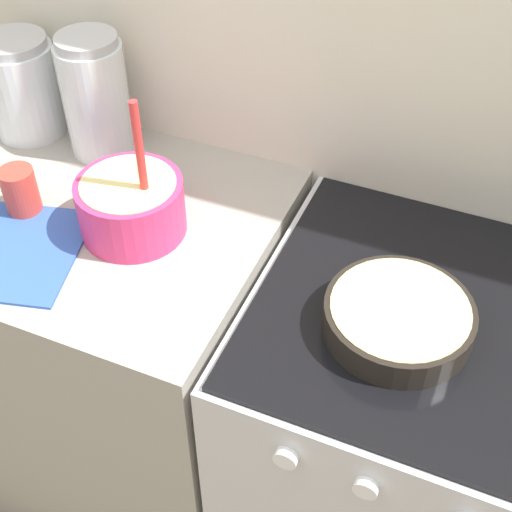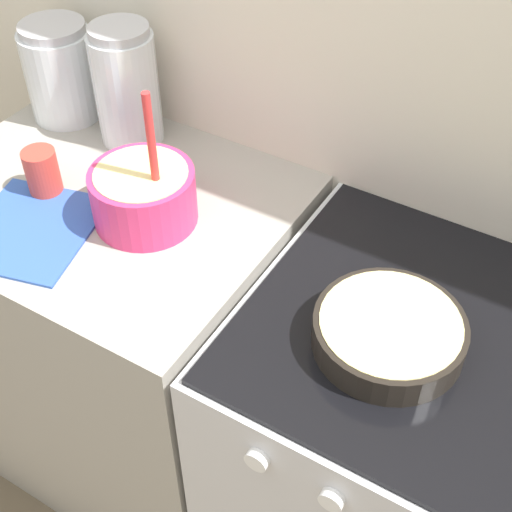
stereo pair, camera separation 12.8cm
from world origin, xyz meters
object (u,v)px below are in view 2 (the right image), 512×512
stove (417,485)px  storage_jar_left (62,77)px  mixing_bowl (143,193)px  storage_jar_middle (127,93)px  tin_can (42,172)px  baking_pan (389,332)px

stove → storage_jar_left: bearing=168.8°
mixing_bowl → storage_jar_middle: bearing=133.3°
storage_jar_middle → tin_can: (-0.03, -0.25, -0.07)m
stove → storage_jar_left: storage_jar_left is taller
stove → tin_can: (-0.89, -0.05, 0.52)m
stove → storage_jar_left: 1.21m
mixing_bowl → storage_jar_middle: (-0.20, 0.22, 0.05)m
storage_jar_left → tin_can: (0.17, -0.25, -0.05)m
baking_pan → storage_jar_middle: (-0.75, 0.27, 0.09)m
baking_pan → storage_jar_left: size_ratio=1.12×
stove → mixing_bowl: size_ratio=3.14×
baking_pan → tin_can: tin_can is taller
baking_pan → tin_can: size_ratio=2.53×
stove → mixing_bowl: (-0.65, -0.01, 0.53)m
tin_can → storage_jar_middle: bearing=83.4°
tin_can → mixing_bowl: bearing=9.4°
tin_can → storage_jar_left: bearing=123.0°
mixing_bowl → tin_can: size_ratio=2.96×
mixing_bowl → storage_jar_left: (-0.40, 0.22, 0.03)m
stove → baking_pan: baking_pan is taller
stove → tin_can: bearing=-177.1°
storage_jar_left → storage_jar_middle: storage_jar_middle is taller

